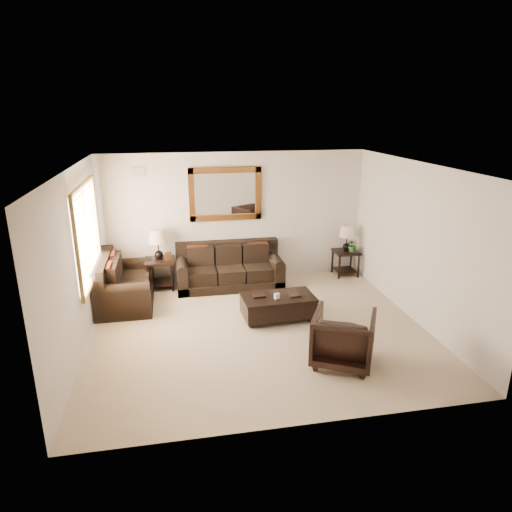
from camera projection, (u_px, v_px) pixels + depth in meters
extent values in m
cube|color=gray|center=(258.00, 329.00, 7.66)|extent=(5.50, 5.00, 0.01)
cube|color=white|center=(258.00, 167.00, 6.83)|extent=(5.50, 5.00, 0.01)
cube|color=beige|center=(235.00, 217.00, 9.58)|extent=(5.50, 0.01, 2.70)
cube|color=beige|center=(301.00, 321.00, 4.91)|extent=(5.50, 0.01, 2.70)
cube|color=beige|center=(76.00, 263.00, 6.76)|extent=(0.01, 5.00, 2.70)
cube|color=beige|center=(417.00, 243.00, 7.73)|extent=(0.01, 5.00, 2.70)
cube|color=white|center=(85.00, 234.00, 7.54)|extent=(0.01, 1.80, 1.50)
cube|color=brown|center=(82.00, 186.00, 7.30)|extent=(0.06, 1.96, 0.08)
cube|color=brown|center=(93.00, 278.00, 7.79)|extent=(0.06, 1.96, 0.08)
cube|color=brown|center=(77.00, 250.00, 6.67)|extent=(0.06, 0.08, 1.50)
cube|color=brown|center=(96.00, 221.00, 8.43)|extent=(0.06, 0.08, 1.50)
cube|color=brown|center=(87.00, 234.00, 7.55)|extent=(0.05, 0.05, 1.50)
cube|color=#4B240F|center=(225.00, 194.00, 9.36)|extent=(1.50, 0.06, 1.10)
cube|color=white|center=(225.00, 194.00, 9.37)|extent=(1.26, 0.01, 0.86)
cube|color=#999999|center=(138.00, 172.00, 8.92)|extent=(0.25, 0.02, 0.18)
cube|color=black|center=(230.00, 282.00, 9.48)|extent=(2.16, 0.93, 0.18)
cube|color=black|center=(227.00, 251.00, 9.64)|extent=(2.16, 0.22, 0.44)
cube|color=black|center=(202.00, 274.00, 9.29)|extent=(0.55, 0.76, 0.26)
cube|color=black|center=(230.00, 272.00, 9.40)|extent=(0.55, 0.76, 0.26)
cube|color=black|center=(257.00, 271.00, 9.50)|extent=(0.55, 0.76, 0.26)
cube|color=black|center=(182.00, 277.00, 9.26)|extent=(0.22, 0.93, 0.52)
cylinder|color=black|center=(182.00, 265.00, 9.18)|extent=(0.22, 0.91, 0.22)
cube|color=black|center=(275.00, 271.00, 9.60)|extent=(0.22, 0.93, 0.52)
cylinder|color=black|center=(275.00, 260.00, 9.52)|extent=(0.22, 0.91, 0.22)
cube|color=maroon|center=(198.00, 255.00, 9.36)|extent=(0.41, 0.18, 0.42)
cube|color=maroon|center=(258.00, 252.00, 9.58)|extent=(0.41, 0.18, 0.42)
cube|color=black|center=(127.00, 298.00, 8.66)|extent=(0.98, 1.66, 0.19)
cube|color=black|center=(103.00, 270.00, 8.40)|extent=(0.23, 1.66, 0.47)
cube|color=black|center=(126.00, 293.00, 8.31)|extent=(0.81, 0.58, 0.28)
cube|color=black|center=(128.00, 281.00, 8.87)|extent=(0.81, 0.58, 0.28)
cube|color=black|center=(123.00, 305.00, 7.94)|extent=(0.98, 0.23, 0.55)
cylinder|color=black|center=(121.00, 290.00, 7.85)|extent=(0.96, 0.23, 0.23)
cube|color=black|center=(129.00, 276.00, 9.27)|extent=(0.98, 0.23, 0.55)
cylinder|color=black|center=(128.00, 264.00, 9.18)|extent=(0.96, 0.23, 0.23)
cube|color=maroon|center=(112.00, 276.00, 8.11)|extent=(0.19, 0.43, 0.45)
cube|color=maroon|center=(116.00, 263.00, 8.77)|extent=(0.19, 0.43, 0.45)
cube|color=black|center=(159.00, 261.00, 9.23)|extent=(0.57, 0.57, 0.05)
cube|color=black|center=(161.00, 282.00, 9.37)|extent=(0.48, 0.48, 0.03)
cylinder|color=black|center=(148.00, 280.00, 9.06)|extent=(0.05, 0.05, 0.57)
cylinder|color=black|center=(172.00, 278.00, 9.14)|extent=(0.05, 0.05, 0.57)
cylinder|color=black|center=(149.00, 272.00, 9.51)|extent=(0.05, 0.05, 0.57)
cylinder|color=black|center=(172.00, 270.00, 9.59)|extent=(0.05, 0.05, 0.57)
sphere|color=black|center=(159.00, 255.00, 9.19)|extent=(0.17, 0.17, 0.17)
cylinder|color=black|center=(158.00, 246.00, 9.13)|extent=(0.02, 0.02, 0.37)
cone|color=tan|center=(158.00, 236.00, 9.07)|extent=(0.39, 0.39, 0.27)
cube|color=#4B240F|center=(168.00, 256.00, 9.13)|extent=(0.15, 0.10, 0.18)
cube|color=black|center=(346.00, 252.00, 9.98)|extent=(0.51, 0.51, 0.05)
cube|color=black|center=(345.00, 270.00, 10.11)|extent=(0.44, 0.44, 0.03)
cylinder|color=black|center=(339.00, 268.00, 9.82)|extent=(0.05, 0.05, 0.51)
cylinder|color=black|center=(359.00, 266.00, 9.90)|extent=(0.05, 0.05, 0.51)
cylinder|color=black|center=(332.00, 261.00, 10.23)|extent=(0.05, 0.05, 0.51)
cylinder|color=black|center=(351.00, 260.00, 10.31)|extent=(0.05, 0.05, 0.51)
sphere|color=black|center=(346.00, 247.00, 9.94)|extent=(0.16, 0.16, 0.16)
cylinder|color=black|center=(347.00, 239.00, 9.89)|extent=(0.02, 0.02, 0.34)
cone|color=tan|center=(347.00, 231.00, 9.83)|extent=(0.35, 0.35, 0.24)
sphere|color=black|center=(251.00, 325.00, 7.71)|extent=(0.11, 0.11, 0.11)
sphere|color=black|center=(310.00, 320.00, 7.89)|extent=(0.11, 0.11, 0.11)
sphere|color=black|center=(247.00, 313.00, 8.15)|extent=(0.11, 0.11, 0.11)
sphere|color=black|center=(303.00, 308.00, 8.34)|extent=(0.11, 0.11, 0.11)
cube|color=black|center=(278.00, 305.00, 7.96)|extent=(1.27, 0.73, 0.35)
cube|color=black|center=(278.00, 297.00, 7.91)|extent=(1.29, 0.75, 0.04)
cube|color=black|center=(259.00, 296.00, 7.89)|extent=(0.22, 0.15, 0.03)
cube|color=black|center=(295.00, 295.00, 7.91)|extent=(0.20, 0.14, 0.02)
cube|color=white|center=(277.00, 296.00, 7.79)|extent=(0.10, 0.08, 0.09)
imported|color=black|center=(343.00, 335.00, 6.53)|extent=(1.11, 1.09, 0.86)
imported|color=#20511B|center=(353.00, 247.00, 9.87)|extent=(0.30, 0.32, 0.23)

